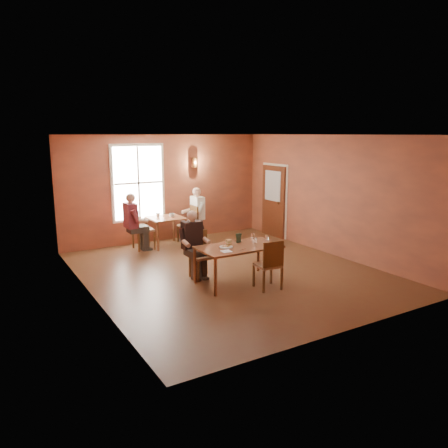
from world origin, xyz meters
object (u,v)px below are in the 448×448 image
second_table (166,232)px  diner_maroon (142,222)px  diner_white (188,217)px  chair_diner_maroon (143,229)px  chair_diner_main (202,255)px  diner_main (203,247)px  main_table (239,264)px  chair_empty (268,264)px  chair_diner_white (188,225)px

second_table → diner_maroon: bearing=180.0°
diner_white → chair_diner_maroon: size_ratio=1.35×
chair_diner_main → diner_main: 0.19m
chair_diner_maroon → diner_main: bearing=4.5°
chair_diner_main → chair_diner_maroon: bearing=-85.4°
main_table → second_table: bearing=91.3°
diner_maroon → diner_main: bearing=5.1°
diner_main → chair_empty: diner_main is taller
chair_empty → diner_white: (0.28, 4.13, 0.24)m
main_table → diner_maroon: (-0.76, 3.56, 0.35)m
chair_empty → diner_white: bearing=91.7°
diner_main → chair_empty: bearing=124.3°
chair_empty → chair_diner_maroon: 4.26m
main_table → diner_main: 0.85m
main_table → diner_maroon: size_ratio=1.12×
chair_diner_main → second_table: bearing=-98.2°
chair_empty → chair_diner_white: size_ratio=0.96×
chair_empty → chair_diner_maroon: (-1.05, 4.13, 0.05)m
main_table → diner_white: 3.62m
main_table → chair_empty: chair_empty is taller
chair_diner_white → chair_diner_maroon: bearing=90.0°
diner_main → chair_diner_maroon: bearing=-85.5°
chair_diner_white → chair_diner_maroon: 1.30m
second_table → diner_white: size_ratio=0.61×
main_table → chair_diner_white: bearing=80.9°
second_table → diner_white: (0.68, 0.00, 0.34)m
chair_empty → chair_diner_maroon: chair_diner_maroon is taller
second_table → diner_main: bearing=-98.1°
main_table → chair_diner_maroon: (-0.73, 3.56, 0.16)m
diner_maroon → chair_diner_white: bearing=90.0°
diner_white → main_table: bearing=170.4°
chair_diner_main → diner_maroon: 2.93m
diner_main → chair_diner_white: bearing=-110.0°
main_table → chair_diner_main: bearing=127.6°
chair_diner_main → diner_white: (1.10, 2.91, 0.24)m
diner_main → diner_white: bearing=-110.5°
chair_diner_main → chair_diner_white: 3.10m
chair_diner_main → diner_maroon: diner_maroon is taller
main_table → second_table: (-0.08, 3.56, 0.01)m
diner_white → chair_diner_white: bearing=90.0°
main_table → diner_white: (0.60, 3.56, 0.35)m
chair_diner_white → chair_diner_main: bearing=159.8°
chair_diner_main → second_table: 2.94m
second_table → diner_maroon: size_ratio=0.61×
chair_diner_white → chair_empty: bearing=176.5°
diner_main → chair_diner_white: size_ratio=1.33×
main_table → diner_white: bearing=80.4°
chair_empty → diner_maroon: (-1.08, 4.13, 0.24)m
chair_diner_main → diner_maroon: size_ratio=0.67×
diner_main → chair_empty: (0.81, -1.20, -0.19)m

